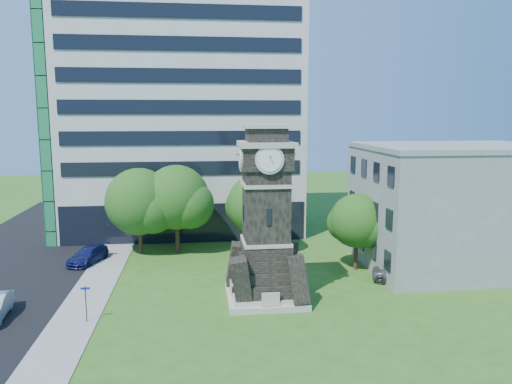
{
  "coord_description": "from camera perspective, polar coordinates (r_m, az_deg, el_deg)",
  "views": [
    {
      "loc": [
        -1.61,
        -31.32,
        12.84
      ],
      "look_at": [
        3.0,
        7.83,
        6.74
      ],
      "focal_mm": 35.0,
      "sensor_mm": 36.0,
      "label": 1
    }
  ],
  "objects": [
    {
      "name": "office_low",
      "position": [
        45.5,
        21.71,
        -1.5
      ],
      "size": [
        15.2,
        12.2,
        10.4
      ],
      "color": "#939598",
      "rests_on": "ground"
    },
    {
      "name": "clock_tower",
      "position": [
        34.47,
        1.13,
        -3.88
      ],
      "size": [
        5.4,
        5.4,
        12.22
      ],
      "color": "#B8B3A1",
      "rests_on": "ground"
    },
    {
      "name": "street_sign",
      "position": [
        33.43,
        -18.88,
        -11.58
      ],
      "size": [
        0.56,
        0.06,
        2.35
      ],
      "rotation": [
        0.0,
        0.0,
        -0.01
      ],
      "color": "black",
      "rests_on": "ground"
    },
    {
      "name": "park_bench",
      "position": [
        35.61,
        -0.51,
        -11.41
      ],
      "size": [
        1.99,
        0.53,
        1.03
      ],
      "rotation": [
        0.0,
        0.0,
        -0.09
      ],
      "color": "black",
      "rests_on": "ground"
    },
    {
      "name": "car_street_north",
      "position": [
        46.42,
        -18.66,
        -6.86
      ],
      "size": [
        3.41,
        5.11,
        1.37
      ],
      "primitive_type": "imported",
      "rotation": [
        0.0,
        0.0,
        -0.34
      ],
      "color": "#131A53",
      "rests_on": "ground"
    },
    {
      "name": "office_tall",
      "position": [
        57.2,
        -8.44,
        10.09
      ],
      "size": [
        26.2,
        15.11,
        28.6
      ],
      "color": "silver",
      "rests_on": "ground"
    },
    {
      "name": "tree_east",
      "position": [
        42.29,
        11.53,
        -3.46
      ],
      "size": [
        4.95,
        4.5,
        6.41
      ],
      "rotation": [
        0.0,
        0.0,
        0.35
      ],
      "color": "#332114",
      "rests_on": "ground"
    },
    {
      "name": "tree_nw",
      "position": [
        47.18,
        -13.1,
        -1.3
      ],
      "size": [
        6.82,
        6.2,
        8.06
      ],
      "rotation": [
        0.0,
        0.0,
        0.16
      ],
      "color": "#332114",
      "rests_on": "ground"
    },
    {
      "name": "sidewalk",
      "position": [
        39.31,
        -18.23,
        -10.68
      ],
      "size": [
        3.0,
        70.0,
        0.06
      ],
      "primitive_type": "cube",
      "color": "gray",
      "rests_on": "ground"
    },
    {
      "name": "tree_nc",
      "position": [
        46.84,
        -8.97,
        -0.86
      ],
      "size": [
        6.63,
        6.03,
        8.31
      ],
      "rotation": [
        0.0,
        0.0,
        0.33
      ],
      "color": "#332114",
      "rests_on": "ground"
    },
    {
      "name": "ground",
      "position": [
        33.89,
        -3.59,
        -13.49
      ],
      "size": [
        160.0,
        160.0,
        0.0
      ],
      "primitive_type": "plane",
      "color": "#315F1B",
      "rests_on": "ground"
    },
    {
      "name": "car_east_lot",
      "position": [
        40.59,
        16.45,
        -9.07
      ],
      "size": [
        5.09,
        3.86,
        1.29
      ],
      "primitive_type": "imported",
      "rotation": [
        0.0,
        0.0,
        1.14
      ],
      "color": "#58575D",
      "rests_on": "ground"
    },
    {
      "name": "tree_ne",
      "position": [
        46.52,
        0.14,
        -1.64
      ],
      "size": [
        6.05,
        5.5,
        7.36
      ],
      "rotation": [
        0.0,
        0.0,
        -0.18
      ],
      "color": "#332114",
      "rests_on": "ground"
    }
  ]
}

